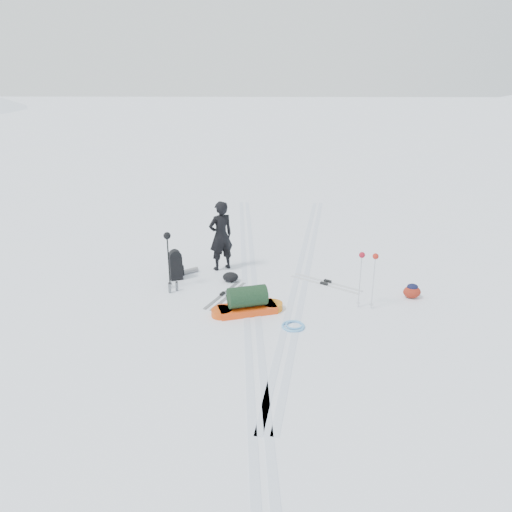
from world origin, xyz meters
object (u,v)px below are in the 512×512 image
Objects in this scene: skier at (221,236)px; pulk_sled at (247,303)px; ski_poles_black at (167,243)px; expedition_rucksack at (178,265)px.

pulk_sled is (0.82, -2.59, -0.70)m from skier.
ski_poles_black is (-1.15, -1.29, 0.24)m from skier.
pulk_sled is at bearing 74.60° from skier.
pulk_sled is 2.67m from expedition_rucksack.
expedition_rucksack is 1.01m from ski_poles_black.
skier reaches higher than pulk_sled.
skier is at bearing 11.21° from expedition_rucksack.
ski_poles_black is (-0.09, -0.59, 0.81)m from expedition_rucksack.
skier is 1.12× the size of pulk_sled.
pulk_sled is 2.12× the size of expedition_rucksack.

